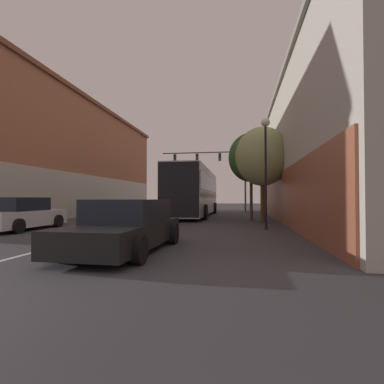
% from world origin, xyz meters
% --- Properties ---
extents(lane_center_line, '(0.14, 44.67, 0.01)m').
position_xyz_m(lane_center_line, '(0.00, 16.33, 0.00)').
color(lane_center_line, silver).
rests_on(lane_center_line, ground_plane).
extents(building_left_brick, '(9.78, 26.56, 9.34)m').
position_xyz_m(building_left_brick, '(-11.16, 20.33, 4.79)').
color(building_left_brick, '#A86647').
rests_on(building_left_brick, ground_plane).
extents(building_right_storefront, '(8.25, 29.02, 8.15)m').
position_xyz_m(building_right_storefront, '(11.43, 17.42, 4.19)').
color(building_right_storefront, '#B7B2A3').
rests_on(building_right_storefront, ground_plane).
extents(bus, '(2.87, 13.01, 3.54)m').
position_xyz_m(bus, '(1.68, 20.14, 1.98)').
color(bus, '#B7B7BC').
rests_on(bus, ground_plane).
extents(hatchback_foreground, '(2.19, 4.69, 1.35)m').
position_xyz_m(hatchback_foreground, '(2.23, 4.61, 0.64)').
color(hatchback_foreground, black).
rests_on(hatchback_foreground, ground_plane).
extents(parked_car_left_near, '(2.08, 4.35, 1.42)m').
position_xyz_m(parked_car_left_near, '(-4.29, 8.80, 0.67)').
color(parked_car_left_near, silver).
rests_on(parked_car_left_near, ground_plane).
extents(parked_car_left_mid, '(2.33, 4.09, 1.29)m').
position_xyz_m(parked_car_left_mid, '(-4.40, 20.81, 0.61)').
color(parked_car_left_mid, '#285633').
rests_on(parked_car_left_mid, ground_plane).
extents(traffic_signal_gantry, '(8.93, 0.36, 6.58)m').
position_xyz_m(traffic_signal_gantry, '(2.76, 28.65, 4.93)').
color(traffic_signal_gantry, '#514C47').
rests_on(traffic_signal_gantry, ground_plane).
extents(street_lamp, '(0.39, 0.39, 4.98)m').
position_xyz_m(street_lamp, '(6.33, 10.71, 3.31)').
color(street_lamp, black).
rests_on(street_lamp, ground_plane).
extents(street_tree_near, '(3.06, 2.75, 5.46)m').
position_xyz_m(street_tree_near, '(6.46, 14.44, 3.76)').
color(street_tree_near, '#4C3823').
rests_on(street_tree_near, ground_plane).
extents(street_tree_far, '(2.85, 2.56, 5.55)m').
position_xyz_m(street_tree_far, '(5.89, 16.32, 3.97)').
color(street_tree_far, brown).
rests_on(street_tree_far, ground_plane).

